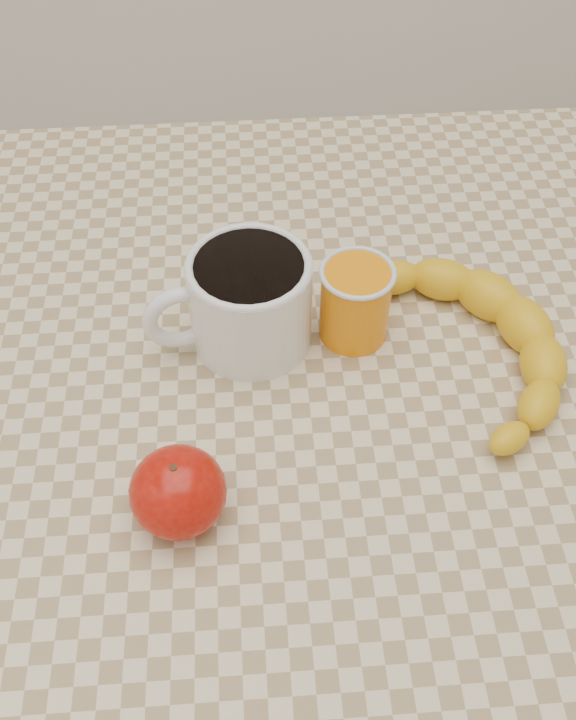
{
  "coord_description": "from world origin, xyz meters",
  "views": [
    {
      "loc": [
        -0.03,
        -0.45,
        1.31
      ],
      "look_at": [
        0.0,
        0.0,
        0.77
      ],
      "focal_mm": 40.0,
      "sensor_mm": 36.0,
      "label": 1
    }
  ],
  "objects": [
    {
      "name": "apple",
      "position": [
        -0.09,
        -0.13,
        0.78
      ],
      "size": [
        0.08,
        0.08,
        0.07
      ],
      "color": "#8E0804",
      "rests_on": "table"
    },
    {
      "name": "banana",
      "position": [
        0.16,
        0.01,
        0.77
      ],
      "size": [
        0.38,
        0.41,
        0.04
      ],
      "primitive_type": null,
      "rotation": [
        0.0,
        0.0,
        0.37
      ],
      "color": "yellow",
      "rests_on": "table"
    },
    {
      "name": "coffee_mug",
      "position": [
        -0.03,
        0.05,
        0.8
      ],
      "size": [
        0.16,
        0.13,
        0.09
      ],
      "color": "silver",
      "rests_on": "table"
    },
    {
      "name": "ground",
      "position": [
        0.0,
        0.0,
        0.0
      ],
      "size": [
        3.0,
        3.0,
        0.0
      ],
      "primitive_type": "plane",
      "color": "tan",
      "rests_on": "ground"
    },
    {
      "name": "table",
      "position": [
        0.0,
        0.0,
        0.66
      ],
      "size": [
        0.8,
        0.8,
        0.75
      ],
      "color": "beige",
      "rests_on": "ground"
    },
    {
      "name": "orange_juice_glass",
      "position": [
        0.06,
        0.05,
        0.79
      ],
      "size": [
        0.07,
        0.07,
        0.08
      ],
      "color": "orange",
      "rests_on": "table"
    }
  ]
}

